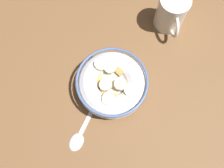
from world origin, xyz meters
TOP-DOWN VIEW (x-y plane):
  - ground_plane at (0.00, 0.00)cm, footprint 137.80×137.80cm
  - cereal_bowl at (0.01, -0.00)cm, footprint 16.49×16.49cm
  - spoon at (9.71, -8.22)cm, footprint 15.67×10.80cm
  - coffee_mug at (-16.11, 16.70)cm, footprint 10.44×7.37cm

SIDE VIEW (x-z plane):
  - ground_plane at x=0.00cm, z-range -2.00..0.00cm
  - spoon at x=9.71cm, z-range -0.07..0.73cm
  - cereal_bowl at x=0.01cm, z-range -0.07..6.16cm
  - coffee_mug at x=-16.11cm, z-range 0.00..9.54cm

